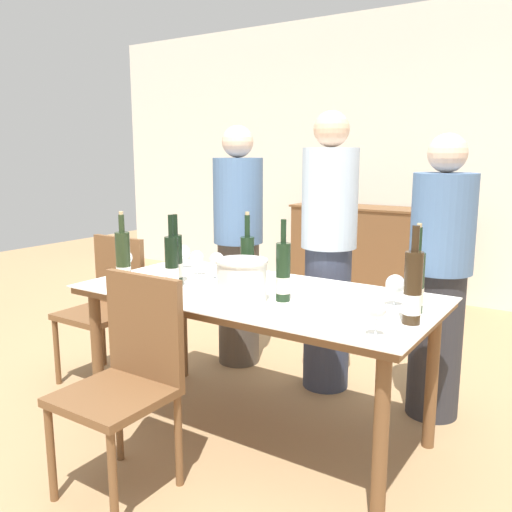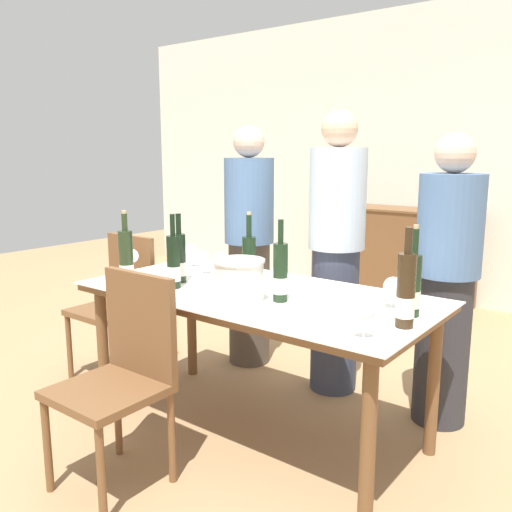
% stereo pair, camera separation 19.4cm
% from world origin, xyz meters
% --- Properties ---
extents(ground_plane, '(12.00, 12.00, 0.00)m').
position_xyz_m(ground_plane, '(0.00, 0.00, 0.00)').
color(ground_plane, '#A37F56').
extents(back_wall, '(8.00, 0.10, 2.80)m').
position_xyz_m(back_wall, '(0.00, 3.15, 1.40)').
color(back_wall, silver).
rests_on(back_wall, ground_plane).
extents(sideboard_cabinet, '(1.59, 0.46, 0.91)m').
position_xyz_m(sideboard_cabinet, '(-0.53, 2.86, 0.46)').
color(sideboard_cabinet, brown).
rests_on(sideboard_cabinet, ground_plane).
extents(dining_table, '(1.78, 0.88, 0.76)m').
position_xyz_m(dining_table, '(0.00, 0.00, 0.68)').
color(dining_table, brown).
rests_on(dining_table, ground_plane).
extents(ice_bucket, '(0.24, 0.24, 0.20)m').
position_xyz_m(ice_bucket, '(0.05, -0.19, 0.86)').
color(ice_bucket, white).
rests_on(ice_bucket, dining_table).
extents(wine_bottle_0, '(0.07, 0.07, 0.40)m').
position_xyz_m(wine_bottle_0, '(-0.56, -0.35, 0.90)').
color(wine_bottle_0, '#28381E').
rests_on(wine_bottle_0, dining_table).
extents(wine_bottle_1, '(0.07, 0.07, 0.40)m').
position_xyz_m(wine_bottle_1, '(0.81, -0.08, 0.90)').
color(wine_bottle_1, '#332314').
rests_on(wine_bottle_1, dining_table).
extents(wine_bottle_2, '(0.07, 0.07, 0.37)m').
position_xyz_m(wine_bottle_2, '(-0.45, -0.09, 0.88)').
color(wine_bottle_2, black).
rests_on(wine_bottle_2, dining_table).
extents(wine_bottle_3, '(0.07, 0.07, 0.38)m').
position_xyz_m(wine_bottle_3, '(0.20, -0.07, 0.89)').
color(wine_bottle_3, black).
rests_on(wine_bottle_3, dining_table).
extents(wine_bottle_4, '(0.07, 0.07, 0.39)m').
position_xyz_m(wine_bottle_4, '(-0.10, 0.07, 0.88)').
color(wine_bottle_4, black).
rests_on(wine_bottle_4, dining_table).
extents(wine_bottle_5, '(0.07, 0.07, 0.39)m').
position_xyz_m(wine_bottle_5, '(0.77, 0.08, 0.89)').
color(wine_bottle_5, black).
rests_on(wine_bottle_5, dining_table).
extents(wine_bottle_6, '(0.07, 0.07, 0.38)m').
position_xyz_m(wine_bottle_6, '(-0.38, -0.20, 0.88)').
color(wine_bottle_6, black).
rests_on(wine_bottle_6, dining_table).
extents(wine_glass_0, '(0.08, 0.08, 0.16)m').
position_xyz_m(wine_glass_0, '(-0.75, -0.16, 0.87)').
color(wine_glass_0, white).
rests_on(wine_glass_0, dining_table).
extents(wine_glass_1, '(0.08, 0.08, 0.14)m').
position_xyz_m(wine_glass_1, '(-0.47, 0.12, 0.85)').
color(wine_glass_1, white).
rests_on(wine_glass_1, dining_table).
extents(wine_glass_2, '(0.07, 0.07, 0.14)m').
position_xyz_m(wine_glass_2, '(0.74, -0.32, 0.86)').
color(wine_glass_2, white).
rests_on(wine_glass_2, dining_table).
extents(wine_glass_3, '(0.09, 0.09, 0.14)m').
position_xyz_m(wine_glass_3, '(-0.66, 0.22, 0.85)').
color(wine_glass_3, white).
rests_on(wine_glass_3, dining_table).
extents(wine_glass_4, '(0.09, 0.09, 0.15)m').
position_xyz_m(wine_glass_4, '(0.66, 0.12, 0.85)').
color(wine_glass_4, white).
rests_on(wine_glass_4, dining_table).
extents(wine_glass_5, '(0.08, 0.08, 0.15)m').
position_xyz_m(wine_glass_5, '(-0.32, 0.10, 0.86)').
color(wine_glass_5, white).
rests_on(wine_glass_5, dining_table).
extents(chair_near_front, '(0.42, 0.42, 0.92)m').
position_xyz_m(chair_near_front, '(-0.21, -0.67, 0.53)').
color(chair_near_front, brown).
rests_on(chair_near_front, ground_plane).
extents(chair_left_end, '(0.42, 0.42, 0.90)m').
position_xyz_m(chair_left_end, '(-1.18, 0.09, 0.52)').
color(chair_left_end, brown).
rests_on(chair_left_end, ground_plane).
extents(person_host, '(0.33, 0.33, 1.61)m').
position_xyz_m(person_host, '(-0.64, 0.75, 0.81)').
color(person_host, '#51473D').
rests_on(person_host, ground_plane).
extents(person_guest_left, '(0.33, 0.33, 1.67)m').
position_xyz_m(person_guest_left, '(0.05, 0.72, 0.84)').
color(person_guest_left, '#383F56').
rests_on(person_guest_left, ground_plane).
extents(person_guest_right, '(0.33, 0.33, 1.53)m').
position_xyz_m(person_guest_right, '(0.71, 0.71, 0.76)').
color(person_guest_right, '#2D2D33').
rests_on(person_guest_right, ground_plane).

